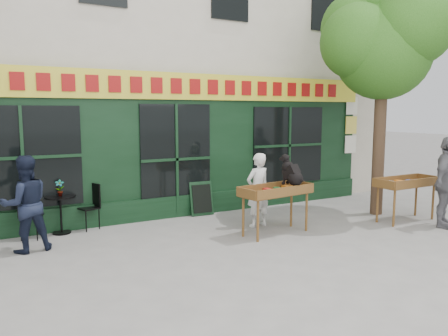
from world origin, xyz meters
The scene contains 14 objects.
ground centered at (0.00, 0.00, 0.00)m, with size 80.00×80.00×0.00m, color slate.
building centered at (0.00, 5.97, 4.97)m, with size 14.00×7.26×10.00m.
street_tree centered at (4.34, 0.36, 4.11)m, with size 3.05×2.90×5.60m.
book_cart_center centered at (1.18, 0.06, 0.82)m, with size 1.56×0.79×0.99m.
dog centered at (1.53, 0.01, 1.29)m, with size 0.34×0.60×0.60m, color black, non-canonical shape.
woman centered at (1.18, 0.71, 0.79)m, with size 0.57×0.38×1.57m, color silver.
book_cart_right centered at (4.33, -0.50, 0.82)m, with size 1.51×0.64×0.99m.
man_right centered at (4.60, -1.25, 0.96)m, with size 1.13×0.47×1.92m, color slate.
bistro_table centered at (-2.58, 2.15, 0.54)m, with size 0.60×0.60×0.76m.
bistro_chair_left centered at (-3.20, 2.09, 0.56)m, with size 0.49×0.49×0.95m.
bistro_chair_right centered at (-1.94, 2.23, 0.56)m, with size 0.46×0.46×0.95m.
potted_plant centered at (-2.58, 2.15, 0.93)m, with size 0.17×0.12×0.33m, color gray.
man_left centered at (-3.28, 1.25, 0.84)m, with size 0.82×0.64×1.69m, color black.
chalkboard centered at (0.58, 2.19, 0.40)m, with size 0.57×0.23×0.79m.
Camera 1 is at (-3.85, -6.89, 2.43)m, focal length 35.00 mm.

